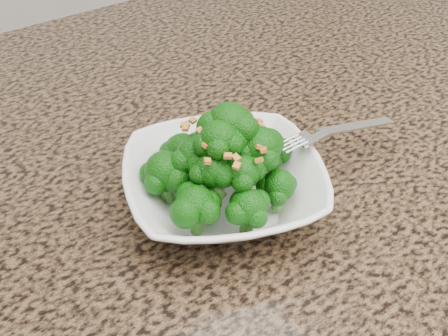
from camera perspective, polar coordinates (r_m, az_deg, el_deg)
granite_counter at (r=0.70m, az=-0.98°, el=-0.12°), size 1.64×1.04×0.03m
bowl at (r=0.61m, az=0.00°, el=-1.78°), size 0.28×0.28×0.05m
broccoli_pile at (r=0.57m, az=0.00°, el=3.22°), size 0.19×0.19×0.08m
garlic_topping at (r=0.55m, az=0.00°, el=6.76°), size 0.11×0.11×0.01m
fork at (r=0.64m, az=9.94°, el=3.35°), size 0.19×0.04×0.01m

